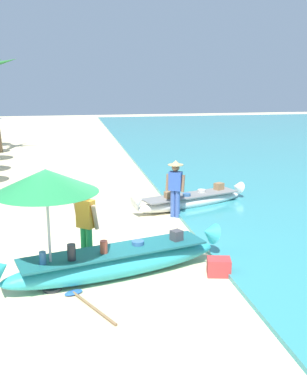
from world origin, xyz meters
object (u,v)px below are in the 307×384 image
(person_tourist_customer, at_px, (86,223))
(paddle, at_px, (86,302))
(person_vendor_hatted, at_px, (175,185))
(cooler_box, at_px, (219,267))
(patio_umbrella_large, at_px, (46,182))
(boat_cyan_foreground, at_px, (115,262))
(boat_white_midground, at_px, (191,200))

(person_tourist_customer, bearing_deg, paddle, -93.88)
(person_vendor_hatted, distance_m, person_tourist_customer, 4.10)
(person_tourist_customer, relative_size, cooler_box, 3.60)
(patio_umbrella_large, bearing_deg, paddle, -47.46)
(cooler_box, xyz_separation_m, paddle, (-2.74, -0.72, -0.15))
(person_tourist_customer, distance_m, cooler_box, 2.90)
(patio_umbrella_large, xyz_separation_m, cooler_box, (3.34, 0.06, -1.94))
(boat_cyan_foreground, xyz_separation_m, person_vendor_hatted, (2.13, 3.75, 0.65))
(boat_white_midground, xyz_separation_m, patio_umbrella_large, (-4.07, -4.94, 1.87))
(paddle, bearing_deg, person_tourist_customer, 86.12)
(boat_white_midground, distance_m, paddle, 6.59)
(boat_cyan_foreground, xyz_separation_m, boat_white_midground, (2.81, 4.57, -0.07))
(person_tourist_customer, relative_size, patio_umbrella_large, 0.73)
(person_vendor_hatted, distance_m, cooler_box, 4.14)
(boat_cyan_foreground, distance_m, boat_white_midground, 5.37)
(boat_white_midground, bearing_deg, cooler_box, -98.50)
(person_vendor_hatted, relative_size, person_tourist_customer, 0.98)
(paddle, bearing_deg, patio_umbrella_large, 132.54)
(boat_cyan_foreground, height_order, paddle, boat_cyan_foreground)
(boat_white_midground, bearing_deg, boat_cyan_foreground, -121.62)
(person_tourist_customer, xyz_separation_m, paddle, (-0.11, -1.67, -0.94))
(boat_white_midground, distance_m, person_tourist_customer, 5.22)
(boat_cyan_foreground, height_order, boat_white_midground, boat_cyan_foreground)
(paddle, bearing_deg, boat_cyan_foreground, 57.64)
(boat_cyan_foreground, relative_size, person_vendor_hatted, 2.88)
(person_tourist_customer, distance_m, patio_umbrella_large, 1.70)
(boat_white_midground, distance_m, person_vendor_hatted, 1.29)
(patio_umbrella_large, bearing_deg, person_tourist_customer, 54.60)
(boat_cyan_foreground, xyz_separation_m, cooler_box, (2.08, -0.31, -0.14))
(boat_cyan_foreground, bearing_deg, person_vendor_hatted, 60.43)
(boat_cyan_foreground, bearing_deg, person_tourist_customer, 130.15)
(boat_cyan_foreground, bearing_deg, cooler_box, -8.55)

